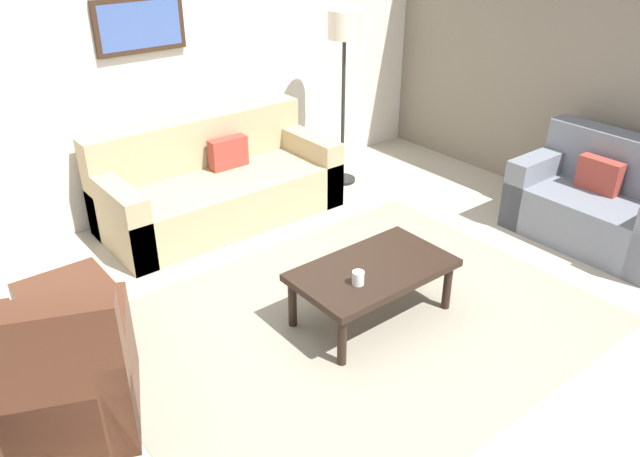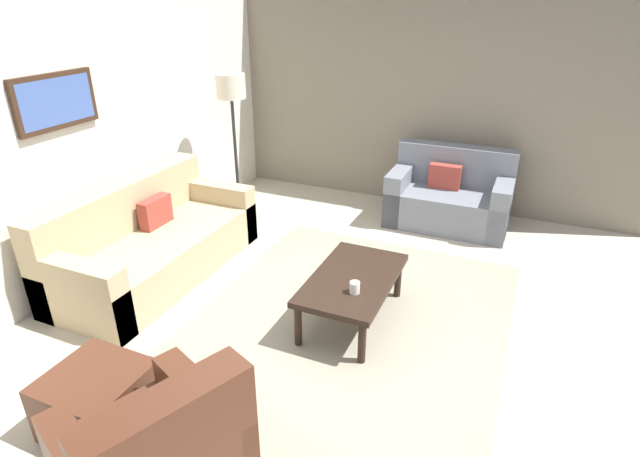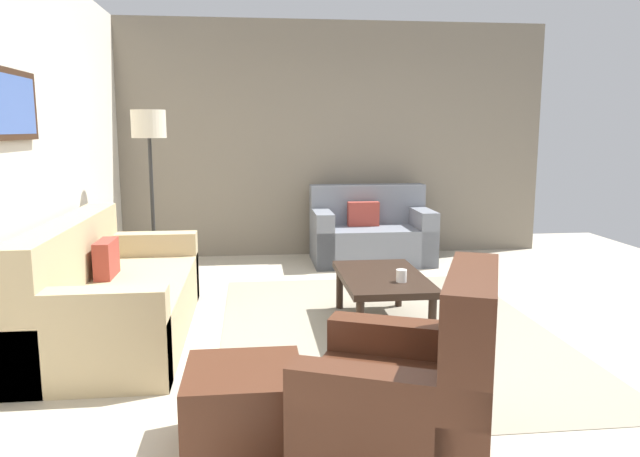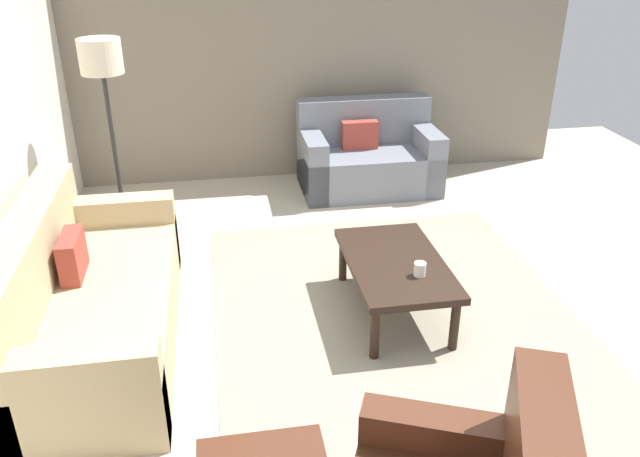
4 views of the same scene
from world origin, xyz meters
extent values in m
plane|color=#B2A893|center=(0.00, 0.00, 0.00)|extent=(8.00, 8.00, 0.00)
cube|color=silver|center=(0.00, 2.60, 1.40)|extent=(6.00, 0.12, 2.80)
cube|color=slate|center=(3.00, 0.00, 1.40)|extent=(0.12, 5.20, 2.80)
cube|color=gray|center=(0.00, 0.00, 0.00)|extent=(3.24, 2.49, 0.01)
cube|color=tan|center=(0.11, 1.98, 0.21)|extent=(2.12, 0.95, 0.42)
cube|color=tan|center=(0.11, 2.33, 0.44)|extent=(2.12, 0.24, 0.88)
cube|color=tan|center=(-0.85, 1.98, 0.31)|extent=(0.20, 0.95, 0.62)
cube|color=tan|center=(1.07, 1.98, 0.31)|extent=(0.20, 0.95, 0.62)
cube|color=#99382D|center=(0.29, 2.11, 0.56)|extent=(0.36, 0.12, 0.28)
cube|color=slate|center=(2.39, -0.37, 0.21)|extent=(0.81, 1.36, 0.42)
cube|color=slate|center=(2.68, -0.37, 0.44)|extent=(0.24, 1.36, 0.88)
cube|color=slate|center=(2.39, 0.21, 0.31)|extent=(0.81, 0.20, 0.62)
cube|color=#99382D|center=(2.46, -0.28, 0.56)|extent=(0.12, 0.36, 0.28)
cube|color=#4C2819|center=(-1.87, 0.37, 0.22)|extent=(1.05, 1.05, 0.44)
cube|color=#4C2819|center=(-1.98, 0.09, 0.47)|extent=(0.81, 0.50, 0.95)
cube|color=#4C2819|center=(-1.57, 0.24, 0.30)|extent=(0.46, 0.80, 0.60)
cube|color=#4C2819|center=(-1.57, 1.06, 0.20)|extent=(0.56, 0.56, 0.40)
cylinder|color=black|center=(-0.35, -0.26, 0.18)|extent=(0.06, 0.06, 0.36)
cylinder|color=black|center=(0.63, -0.26, 0.18)|extent=(0.06, 0.06, 0.36)
cylinder|color=black|center=(-0.35, 0.26, 0.18)|extent=(0.06, 0.06, 0.36)
cylinder|color=black|center=(0.63, 0.26, 0.18)|extent=(0.06, 0.06, 0.36)
cube|color=black|center=(0.14, 0.00, 0.39)|extent=(1.10, 0.64, 0.05)
cylinder|color=white|center=(-0.08, -0.09, 0.46)|extent=(0.08, 0.08, 0.09)
cylinder|color=black|center=(1.53, 1.95, 0.01)|extent=(0.28, 0.28, 0.03)
cylinder|color=#262626|center=(1.53, 1.95, 0.72)|extent=(0.04, 0.04, 1.45)
cylinder|color=beige|center=(1.53, 1.95, 1.58)|extent=(0.32, 0.32, 0.26)
cube|color=#382316|center=(-0.22, 2.52, 1.69)|extent=(0.78, 0.04, 0.45)
cube|color=#405CA1|center=(-0.22, 2.50, 1.69)|extent=(0.70, 0.01, 0.37)
camera|label=1|loc=(-2.39, -2.59, 2.62)|focal=35.03mm
camera|label=2|loc=(-3.21, -1.16, 2.51)|focal=28.34mm
camera|label=3|loc=(-4.33, 1.00, 1.54)|focal=33.71mm
camera|label=4|loc=(-3.49, 1.15, 2.49)|focal=35.50mm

